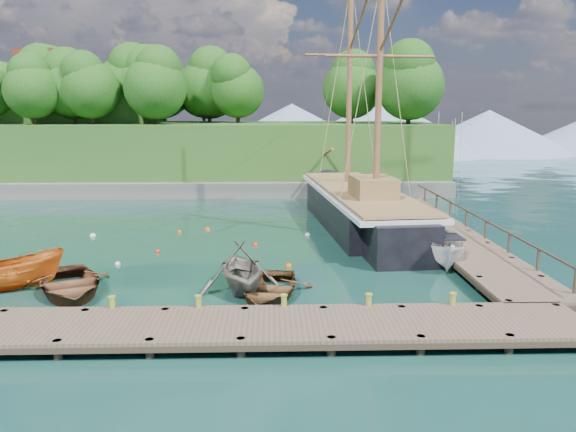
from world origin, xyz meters
name	(u,v)px	position (x,y,z in m)	size (l,w,h in m)	color
ground	(236,280)	(0.00, 0.00, 0.00)	(160.00, 160.00, 0.00)	#113528
dock_near	(285,326)	(2.00, -6.50, 0.43)	(20.00, 3.20, 1.10)	brown
dock_east	(446,233)	(11.50, 7.00, 0.43)	(3.20, 24.00, 1.10)	brown
bollard_0	(114,325)	(-4.00, -5.10, 0.00)	(0.26, 0.26, 0.45)	olive
bollard_1	(199,324)	(-1.00, -5.10, 0.00)	(0.26, 0.26, 0.45)	olive
bollard_2	(284,323)	(2.00, -5.10, 0.00)	(0.26, 0.26, 0.45)	olive
bollard_3	(368,322)	(5.00, -5.10, 0.00)	(0.26, 0.26, 0.45)	olive
bollard_4	(451,321)	(8.00, -5.10, 0.00)	(0.26, 0.26, 0.45)	olive
rowboat_0	(70,293)	(-6.71, -1.67, 0.00)	(3.59, 5.02, 1.04)	#55311D
rowboat_1	(241,290)	(0.28, -1.50, 0.00)	(3.61, 4.18, 2.20)	#656054
rowboat_2	(268,297)	(1.43, -2.33, 0.00)	(3.22, 4.50, 0.93)	#51311A
motorboat_orange	(11,290)	(-9.35, -1.14, 0.00)	(1.65, 4.39, 1.70)	#D06117
cabin_boat_white	(446,265)	(9.99, 1.97, 0.00)	(1.62, 4.30, 1.66)	silver
schooner	(360,211)	(7.16, 10.81, 1.03)	(6.20, 25.82, 18.61)	black
mooring_buoy_0	(118,265)	(-5.90, 2.56, 0.00)	(0.28, 0.28, 0.28)	silver
mooring_buoy_1	(158,253)	(-4.41, 4.82, 0.00)	(0.29, 0.29, 0.29)	red
mooring_buoy_2	(255,246)	(0.68, 6.18, 0.00)	(0.34, 0.34, 0.34)	red
mooring_buoy_3	(308,236)	(3.72, 8.48, 0.00)	(0.33, 0.33, 0.33)	silver
mooring_buoy_4	(180,233)	(-4.02, 9.53, 0.00)	(0.32, 0.32, 0.32)	#D34F09
mooring_buoy_5	(208,230)	(-2.40, 10.22, 0.00)	(0.32, 0.32, 0.32)	#F95F00
mooring_buoy_6	(93,236)	(-8.99, 8.69, 0.00)	(0.35, 0.35, 0.35)	silver
mooring_buoy_7	(289,267)	(2.38, 1.93, 0.00)	(0.34, 0.34, 0.34)	#D65800
headland	(122,128)	(-12.88, 31.36, 5.54)	(51.00, 19.31, 12.90)	#474744
distant_ridge	(287,126)	(4.30, 70.00, 4.35)	(117.00, 40.00, 10.00)	#728CA5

